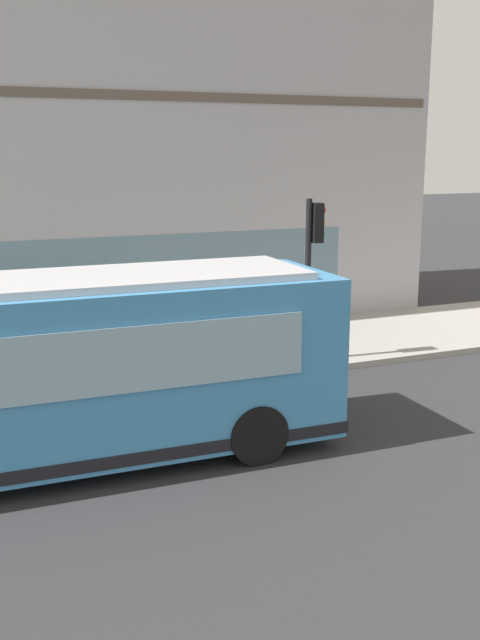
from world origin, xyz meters
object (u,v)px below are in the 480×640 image
pedestrian_near_hydrant (87,326)px  pedestrian_by_light_pole (31,311)px  newspaper_vending_box (53,360)px  traffic_light_near_corner (313,249)px  city_bus_nearside (28,375)px  fire_hydrant (248,346)px

pedestrian_near_hydrant → pedestrian_by_light_pole: bearing=25.1°
pedestrian_near_hydrant → newspaper_vending_box: 1.25m
traffic_light_near_corner → newspaper_vending_box: bearing=83.5°
city_bus_nearside → pedestrian_by_light_pole: size_ratio=5.86×
city_bus_nearside → fire_hydrant: size_ratio=13.63×
pedestrian_near_hydrant → fire_hydrant: bearing=-104.7°
city_bus_nearside → traffic_light_near_corner: 7.78m
pedestrian_by_light_pole → traffic_light_near_corner: bearing=-120.0°
city_bus_nearside → traffic_light_near_corner: (3.43, -6.88, 1.23)m
pedestrian_near_hydrant → pedestrian_by_light_pole: 2.26m
pedestrian_by_light_pole → newspaper_vending_box: size_ratio=1.91×
traffic_light_near_corner → fire_hydrant: traffic_light_near_corner is taller
fire_hydrant → pedestrian_near_hydrant: size_ratio=0.44×
traffic_light_near_corner → pedestrian_by_light_pole: 7.06m
pedestrian_near_hydrant → city_bus_nearside: bearing=158.6°
pedestrian_near_hydrant → traffic_light_near_corner: bearing=-105.5°
fire_hydrant → pedestrian_near_hydrant: (0.94, 3.57, 0.61)m
city_bus_nearside → traffic_light_near_corner: size_ratio=2.67×
city_bus_nearside → pedestrian_near_hydrant: bearing=-21.4°
fire_hydrant → newspaper_vending_box: newspaper_vending_box is taller
traffic_light_near_corner → pedestrian_near_hydrant: 5.44m
fire_hydrant → pedestrian_by_light_pole: (2.98, 4.53, 0.63)m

